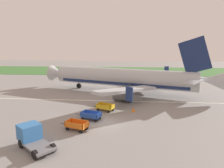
% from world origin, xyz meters
% --- Properties ---
extents(ground_plane, '(220.00, 220.00, 0.00)m').
position_xyz_m(ground_plane, '(0.00, 0.00, 0.00)').
color(ground_plane, gray).
extents(grass_strip, '(220.00, 28.00, 0.06)m').
position_xyz_m(grass_strip, '(0.00, 55.64, 0.03)').
color(grass_strip, '#3D7033').
rests_on(grass_strip, ground).
extents(apron_stripe, '(120.00, 0.36, 0.01)m').
position_xyz_m(apron_stripe, '(0.00, 10.38, 0.01)').
color(apron_stripe, silver).
rests_on(apron_stripe, ground).
extents(airplane, '(36.65, 29.80, 11.34)m').
position_xyz_m(airplane, '(2.60, 17.18, 3.05)').
color(airplane, '#B2B7BC').
rests_on(airplane, ground).
extents(baggage_cart_nearest, '(3.60, 2.14, 1.07)m').
position_xyz_m(baggage_cart_nearest, '(-2.74, -2.69, 0.60)').
color(baggage_cart_nearest, orange).
rests_on(baggage_cart_nearest, ground).
extents(baggage_cart_second_in_row, '(3.60, 2.12, 1.07)m').
position_xyz_m(baggage_cart_second_in_row, '(-1.73, 0.77, 0.60)').
color(baggage_cart_second_in_row, '#234CB2').
rests_on(baggage_cart_second_in_row, ground).
extents(baggage_cart_third_in_row, '(3.54, 2.29, 1.07)m').
position_xyz_m(baggage_cart_third_in_row, '(-0.32, 4.64, 0.60)').
color(baggage_cart_third_in_row, gold).
rests_on(baggage_cart_third_in_row, ground).
extents(service_truck_beside_carts, '(4.58, 4.26, 2.10)m').
position_xyz_m(service_truck_beside_carts, '(-6.01, -6.91, 1.10)').
color(service_truck_beside_carts, slate).
rests_on(service_truck_beside_carts, ground).
extents(traffic_cone_near_plane, '(0.49, 0.49, 0.65)m').
position_xyz_m(traffic_cone_near_plane, '(0.48, 6.53, 0.32)').
color(traffic_cone_near_plane, orange).
rests_on(traffic_cone_near_plane, ground).
extents(traffic_cone_mid_apron, '(0.48, 0.48, 0.63)m').
position_xyz_m(traffic_cone_mid_apron, '(3.89, 4.61, 0.31)').
color(traffic_cone_mid_apron, orange).
rests_on(traffic_cone_mid_apron, ground).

